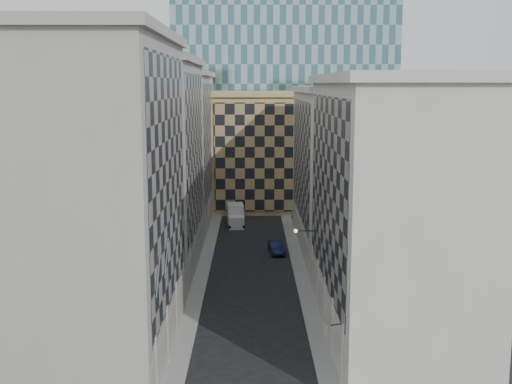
{
  "coord_description": "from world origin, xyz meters",
  "views": [
    {
      "loc": [
        0.0,
        -35.16,
        19.91
      ],
      "look_at": [
        0.37,
        14.18,
        11.6
      ],
      "focal_mm": 45.0,
      "sensor_mm": 36.0,
      "label": 1
    }
  ],
  "objects": [
    {
      "name": "bldg_left_b",
      "position": [
        -10.88,
        33.0,
        11.32
      ],
      "size": [
        10.8,
        22.8,
        22.7
      ],
      "color": "#98968D",
      "rests_on": "ground"
    },
    {
      "name": "bldg_left_a",
      "position": [
        -10.88,
        11.0,
        11.82
      ],
      "size": [
        10.8,
        22.8,
        23.7
      ],
      "color": "#9D978D",
      "rests_on": "ground"
    },
    {
      "name": "bracket_lamp",
      "position": [
        4.38,
        24.0,
        6.2
      ],
      "size": [
        1.98,
        0.36,
        0.36
      ],
      "color": "black",
      "rests_on": "ground"
    },
    {
      "name": "church_tower",
      "position": [
        0.0,
        82.0,
        26.95
      ],
      "size": [
        7.2,
        7.2,
        51.5
      ],
      "color": "#292520",
      "rests_on": "ground"
    },
    {
      "name": "dark_car",
      "position": [
        2.97,
        38.99,
        0.73
      ],
      "size": [
        2.02,
        4.59,
        1.47
      ],
      "primitive_type": "imported",
      "rotation": [
        0.0,
        0.0,
        0.11
      ],
      "color": "#10173B",
      "rests_on": "ground"
    },
    {
      "name": "sidewalk_west",
      "position": [
        -5.25,
        30.0,
        0.07
      ],
      "size": [
        1.5,
        100.0,
        0.15
      ],
      "primitive_type": "cube",
      "color": "gray",
      "rests_on": "ground"
    },
    {
      "name": "box_truck",
      "position": [
        -2.24,
        54.31,
        1.3
      ],
      "size": [
        2.62,
        5.59,
        2.98
      ],
      "rotation": [
        0.0,
        0.0,
        0.08
      ],
      "color": "silver",
      "rests_on": "ground"
    },
    {
      "name": "sidewalk_east",
      "position": [
        5.25,
        30.0,
        0.07
      ],
      "size": [
        1.5,
        100.0,
        0.15
      ],
      "primitive_type": "cube",
      "color": "gray",
      "rests_on": "ground"
    },
    {
      "name": "flagpoles_left",
      "position": [
        -5.9,
        6.0,
        8.0
      ],
      "size": [
        0.1,
        6.33,
        2.33
      ],
      "color": "gray",
      "rests_on": "ground"
    },
    {
      "name": "shop_sign",
      "position": [
        4.97,
        5.24,
        3.84
      ],
      "size": [
        1.2,
        0.63,
        0.73
      ],
      "rotation": [
        0.0,
        0.0,
        0.36
      ],
      "color": "black",
      "rests_on": "ground"
    },
    {
      "name": "bldg_left_c",
      "position": [
        -10.88,
        55.0,
        10.83
      ],
      "size": [
        10.8,
        22.8,
        21.7
      ],
      "color": "#9D978D",
      "rests_on": "ground"
    },
    {
      "name": "tan_block",
      "position": [
        2.0,
        67.9,
        9.44
      ],
      "size": [
        16.8,
        14.8,
        18.8
      ],
      "color": "tan",
      "rests_on": "ground"
    },
    {
      "name": "bldg_right_a",
      "position": [
        10.88,
        15.0,
        10.32
      ],
      "size": [
        10.8,
        26.8,
        20.7
      ],
      "color": "beige",
      "rests_on": "ground"
    },
    {
      "name": "bldg_right_b",
      "position": [
        10.89,
        42.0,
        9.85
      ],
      "size": [
        10.8,
        28.8,
        19.7
      ],
      "color": "beige",
      "rests_on": "ground"
    }
  ]
}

